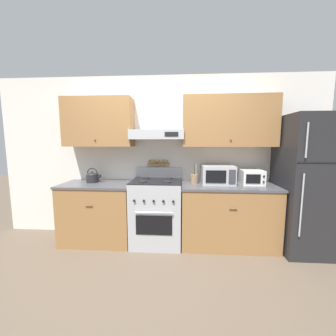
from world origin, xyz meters
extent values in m
plane|color=brown|center=(0.00, 0.00, 0.00)|extent=(16.00, 16.00, 0.00)
cube|color=silver|center=(0.00, 0.68, 1.27)|extent=(5.20, 0.08, 2.55)
cube|color=olive|center=(-0.90, 0.47, 1.82)|extent=(1.04, 0.33, 0.73)
sphere|color=brown|center=(-0.90, 0.30, 1.56)|extent=(0.02, 0.02, 0.02)
cube|color=olive|center=(1.05, 0.47, 1.82)|extent=(1.35, 0.33, 0.73)
sphere|color=brown|center=(1.05, 0.30, 1.56)|extent=(0.02, 0.02, 0.02)
cube|color=#ADAFB5|center=(0.00, 0.45, 1.64)|extent=(0.80, 0.37, 0.14)
cube|color=black|center=(0.22, 0.26, 1.64)|extent=(0.19, 0.01, 0.06)
cube|color=olive|center=(0.00, 0.60, 1.17)|extent=(0.34, 0.07, 0.02)
cylinder|color=olive|center=(-0.14, 0.60, 1.21)|extent=(0.03, 0.03, 0.06)
cylinder|color=olive|center=(-0.07, 0.60, 1.21)|extent=(0.03, 0.03, 0.06)
cylinder|color=olive|center=(0.00, 0.60, 1.21)|extent=(0.03, 0.03, 0.06)
cylinder|color=olive|center=(0.07, 0.60, 1.21)|extent=(0.03, 0.03, 0.06)
cylinder|color=olive|center=(0.14, 0.60, 1.21)|extent=(0.03, 0.03, 0.06)
cube|color=olive|center=(-0.90, 0.33, 0.44)|extent=(1.04, 0.62, 0.87)
cube|color=#4C4C51|center=(-0.90, 0.33, 0.89)|extent=(1.07, 0.64, 0.03)
cylinder|color=brown|center=(-0.90, 0.01, 0.65)|extent=(0.10, 0.01, 0.01)
cube|color=olive|center=(1.05, 0.33, 0.44)|extent=(1.35, 0.62, 0.87)
cube|color=#4C4C51|center=(1.05, 0.33, 0.89)|extent=(1.37, 0.64, 0.03)
cylinder|color=brown|center=(1.05, 0.01, 0.65)|extent=(0.10, 0.01, 0.01)
cube|color=#ADAFB5|center=(0.00, 0.32, 0.48)|extent=(0.73, 0.62, 0.95)
cube|color=black|center=(0.00, 0.00, 0.40)|extent=(0.50, 0.01, 0.27)
cylinder|color=#ADAFB5|center=(0.00, -0.03, 0.59)|extent=(0.51, 0.02, 0.02)
cube|color=black|center=(0.00, 0.32, 0.96)|extent=(0.73, 0.62, 0.01)
cylinder|color=#232326|center=(-0.18, 0.17, 0.97)|extent=(0.11, 0.11, 0.02)
cylinder|color=#232326|center=(0.18, 0.17, 0.97)|extent=(0.11, 0.11, 0.02)
cylinder|color=#232326|center=(-0.18, 0.47, 0.97)|extent=(0.11, 0.11, 0.02)
cylinder|color=#232326|center=(0.18, 0.47, 0.97)|extent=(0.11, 0.11, 0.02)
cylinder|color=black|center=(-0.26, -0.01, 0.74)|extent=(0.03, 0.02, 0.03)
cylinder|color=black|center=(-0.13, -0.01, 0.74)|extent=(0.03, 0.02, 0.03)
cylinder|color=black|center=(0.00, -0.01, 0.74)|extent=(0.03, 0.02, 0.03)
cylinder|color=black|center=(0.13, -0.01, 0.74)|extent=(0.03, 0.02, 0.03)
cylinder|color=black|center=(0.26, -0.01, 0.74)|extent=(0.03, 0.02, 0.03)
cube|color=#ADAFB5|center=(0.00, 0.61, 1.04)|extent=(0.73, 0.04, 0.16)
cube|color=#232326|center=(2.12, 0.27, 0.94)|extent=(0.74, 0.73, 1.89)
cube|color=black|center=(2.12, -0.10, 1.28)|extent=(0.74, 0.01, 0.01)
cylinder|color=#ADAFB5|center=(1.84, -0.12, 1.55)|extent=(0.02, 0.02, 0.41)
cylinder|color=#ADAFB5|center=(1.84, -0.12, 0.75)|extent=(0.02, 0.02, 0.79)
cylinder|color=#232326|center=(-1.01, 0.41, 0.97)|extent=(0.19, 0.19, 0.12)
ellipsoid|color=#232326|center=(-1.01, 0.41, 1.03)|extent=(0.17, 0.17, 0.07)
sphere|color=black|center=(-1.01, 0.41, 1.07)|extent=(0.02, 0.02, 0.02)
cylinder|color=#232326|center=(-0.92, 0.41, 0.98)|extent=(0.12, 0.04, 0.10)
torus|color=black|center=(-1.01, 0.41, 1.05)|extent=(0.17, 0.01, 0.17)
cube|color=#ADAFB5|center=(0.91, 0.43, 1.04)|extent=(0.47, 0.38, 0.28)
cube|color=black|center=(0.85, 0.23, 1.04)|extent=(0.28, 0.01, 0.18)
cube|color=#38383D|center=(1.08, 0.23, 1.04)|extent=(0.09, 0.01, 0.20)
cylinder|color=#8E7051|center=(0.56, 0.41, 0.97)|extent=(0.11, 0.11, 0.14)
cylinder|color=olive|center=(0.54, 0.40, 1.12)|extent=(0.01, 0.05, 0.16)
cylinder|color=#28282B|center=(0.57, 0.41, 1.12)|extent=(0.01, 0.04, 0.16)
cylinder|color=#B2B2B7|center=(0.58, 0.42, 1.12)|extent=(0.01, 0.03, 0.16)
cube|color=white|center=(1.40, 0.41, 1.01)|extent=(0.31, 0.28, 0.21)
cube|color=black|center=(1.38, 0.26, 1.01)|extent=(0.20, 0.01, 0.13)
cylinder|color=black|center=(1.52, 0.26, 1.05)|extent=(0.03, 0.01, 0.03)
cylinder|color=black|center=(1.52, 0.26, 0.97)|extent=(0.03, 0.01, 0.03)
camera|label=1|loc=(0.37, -2.65, 1.52)|focal=22.00mm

